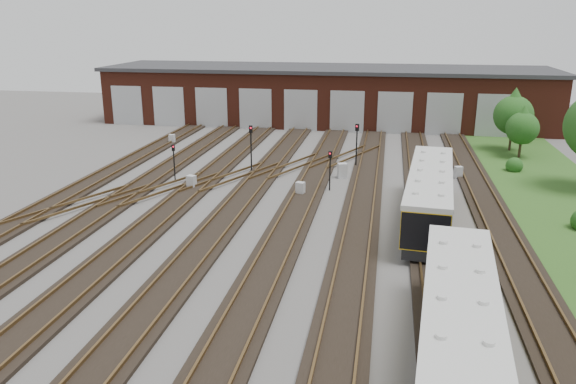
# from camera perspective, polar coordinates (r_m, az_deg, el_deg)

# --- Properties ---
(ground) EXTENTS (120.00, 120.00, 0.00)m
(ground) POSITION_cam_1_polar(r_m,az_deg,el_deg) (29.16, -5.35, -6.51)
(ground) COLOR #4C4A47
(ground) RESTS_ON ground
(track_network) EXTENTS (30.40, 70.00, 0.33)m
(track_network) POSITION_cam_1_polar(r_m,az_deg,el_deg) (29.68, -5.37, -5.85)
(track_network) COLOR black
(track_network) RESTS_ON ground
(maintenance_shed) EXTENTS (51.00, 12.50, 6.35)m
(maintenance_shed) POSITION_cam_1_polar(r_m,az_deg,el_deg) (66.60, 3.83, 9.88)
(maintenance_shed) COLOR #552115
(maintenance_shed) RESTS_ON ground
(grass_verge) EXTENTS (8.00, 55.00, 0.05)m
(grass_verge) POSITION_cam_1_polar(r_m,az_deg,el_deg) (39.29, 26.91, -1.99)
(grass_verge) COLOR #26531B
(grass_verge) RESTS_ON ground
(metro_train) EXTENTS (3.66, 45.78, 2.81)m
(metro_train) POSITION_cam_1_polar(r_m,az_deg,el_deg) (19.57, 16.97, -14.12)
(metro_train) COLOR black
(metro_train) RESTS_ON ground
(signal_mast_0) EXTENTS (0.28, 0.27, 2.86)m
(signal_mast_0) POSITION_cam_1_polar(r_m,az_deg,el_deg) (42.23, -11.52, 3.38)
(signal_mast_0) COLOR black
(signal_mast_0) RESTS_ON ground
(signal_mast_1) EXTENTS (0.32, 0.30, 3.76)m
(signal_mast_1) POSITION_cam_1_polar(r_m,az_deg,el_deg) (44.06, -3.78, 5.00)
(signal_mast_1) COLOR black
(signal_mast_1) RESTS_ON ground
(signal_mast_2) EXTENTS (0.32, 0.30, 3.59)m
(signal_mast_2) POSITION_cam_1_polar(r_m,az_deg,el_deg) (45.88, 7.00, 5.29)
(signal_mast_2) COLOR black
(signal_mast_2) RESTS_ON ground
(signal_mast_3) EXTENTS (0.27, 0.25, 2.85)m
(signal_mast_3) POSITION_cam_1_polar(r_m,az_deg,el_deg) (39.47, 4.29, 2.72)
(signal_mast_3) COLOR black
(signal_mast_3) RESTS_ON ground
(relay_cabinet_0) EXTENTS (0.69, 0.61, 0.99)m
(relay_cabinet_0) POSITION_cam_1_polar(r_m,az_deg,el_deg) (40.70, -9.78, 0.99)
(relay_cabinet_0) COLOR #B8BABD
(relay_cabinet_0) RESTS_ON ground
(relay_cabinet_1) EXTENTS (0.56, 0.47, 0.91)m
(relay_cabinet_1) POSITION_cam_1_polar(r_m,az_deg,el_deg) (55.98, -11.70, 5.29)
(relay_cabinet_1) COLOR #B8BABD
(relay_cabinet_1) RESTS_ON ground
(relay_cabinet_2) EXTENTS (0.66, 0.59, 0.94)m
(relay_cabinet_2) POSITION_cam_1_polar(r_m,az_deg,el_deg) (38.62, 1.27, 0.33)
(relay_cabinet_2) COLOR #B8BABD
(relay_cabinet_2) RESTS_ON ground
(relay_cabinet_3) EXTENTS (0.83, 0.75, 1.14)m
(relay_cabinet_3) POSITION_cam_1_polar(r_m,az_deg,el_deg) (43.08, 5.54, 2.18)
(relay_cabinet_3) COLOR #B8BABD
(relay_cabinet_3) RESTS_ON ground
(relay_cabinet_4) EXTENTS (0.67, 0.60, 0.92)m
(relay_cabinet_4) POSITION_cam_1_polar(r_m,az_deg,el_deg) (44.71, 16.91, 1.92)
(relay_cabinet_4) COLOR #B8BABD
(relay_cabinet_4) RESTS_ON ground
(tree_0) EXTENTS (3.51, 3.51, 5.81)m
(tree_0) POSITION_cam_1_polar(r_m,az_deg,el_deg) (55.10, 21.97, 7.69)
(tree_0) COLOR #302415
(tree_0) RESTS_ON ground
(tree_1) EXTENTS (2.78, 2.78, 4.61)m
(tree_1) POSITION_cam_1_polar(r_m,az_deg,el_deg) (52.64, 22.75, 6.35)
(tree_1) COLOR #302415
(tree_1) RESTS_ON ground
(bush_1) EXTENTS (1.33, 1.33, 1.33)m
(bush_1) POSITION_cam_1_polar(r_m,az_deg,el_deg) (48.20, 22.03, 2.73)
(bush_1) COLOR #134514
(bush_1) RESTS_ON ground
(bush_2) EXTENTS (1.36, 1.36, 1.36)m
(bush_2) POSITION_cam_1_polar(r_m,az_deg,el_deg) (59.62, 22.85, 5.24)
(bush_2) COLOR #134514
(bush_2) RESTS_ON ground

